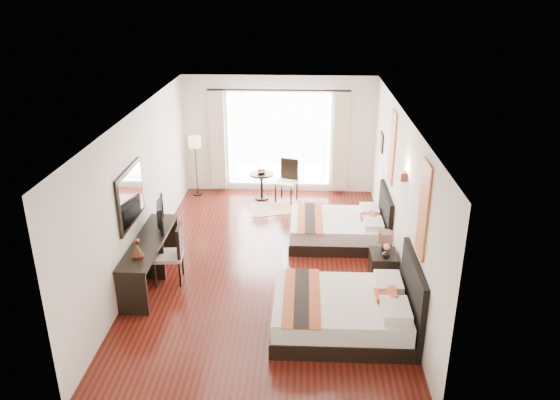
{
  "coord_description": "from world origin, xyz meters",
  "views": [
    {
      "loc": [
        0.61,
        -8.76,
        4.86
      ],
      "look_at": [
        0.19,
        0.29,
        1.15
      ],
      "focal_mm": 35.0,
      "sensor_mm": 36.0,
      "label": 1
    }
  ],
  "objects_px": {
    "table_lamp": "(385,239)",
    "fruit_bowl": "(261,172)",
    "bed_near": "(347,312)",
    "nightstand": "(383,267)",
    "television": "(157,214)",
    "desk_chair": "(170,264)",
    "window_chair": "(287,189)",
    "vase": "(386,255)",
    "side_table": "(262,186)",
    "bed_far": "(341,228)",
    "floor_lamp": "(195,146)",
    "console_desk": "(151,260)"
  },
  "relations": [
    {
      "from": "bed_far",
      "to": "desk_chair",
      "type": "distance_m",
      "value": 3.43
    },
    {
      "from": "television",
      "to": "floor_lamp",
      "type": "relative_size",
      "value": 0.57
    },
    {
      "from": "table_lamp",
      "to": "fruit_bowl",
      "type": "height_order",
      "value": "table_lamp"
    },
    {
      "from": "fruit_bowl",
      "to": "side_table",
      "type": "bearing_deg",
      "value": 85.93
    },
    {
      "from": "floor_lamp",
      "to": "side_table",
      "type": "relative_size",
      "value": 2.29
    },
    {
      "from": "television",
      "to": "window_chair",
      "type": "relative_size",
      "value": 0.84
    },
    {
      "from": "television",
      "to": "desk_chair",
      "type": "bearing_deg",
      "value": -164.49
    },
    {
      "from": "bed_far",
      "to": "console_desk",
      "type": "height_order",
      "value": "bed_far"
    },
    {
      "from": "bed_far",
      "to": "side_table",
      "type": "bearing_deg",
      "value": 128.53
    },
    {
      "from": "bed_far",
      "to": "window_chair",
      "type": "height_order",
      "value": "bed_far"
    },
    {
      "from": "bed_near",
      "to": "floor_lamp",
      "type": "bearing_deg",
      "value": 121.3
    },
    {
      "from": "bed_far",
      "to": "fruit_bowl",
      "type": "relative_size",
      "value": 8.33
    },
    {
      "from": "bed_near",
      "to": "desk_chair",
      "type": "relative_size",
      "value": 2.0
    },
    {
      "from": "console_desk",
      "to": "floor_lamp",
      "type": "xyz_separation_m",
      "value": [
        0.05,
        3.99,
        0.84
      ]
    },
    {
      "from": "side_table",
      "to": "window_chair",
      "type": "height_order",
      "value": "window_chair"
    },
    {
      "from": "vase",
      "to": "table_lamp",
      "type": "bearing_deg",
      "value": 90.07
    },
    {
      "from": "nightstand",
      "to": "fruit_bowl",
      "type": "distance_m",
      "value": 4.39
    },
    {
      "from": "console_desk",
      "to": "fruit_bowl",
      "type": "relative_size",
      "value": 9.64
    },
    {
      "from": "nightstand",
      "to": "fruit_bowl",
      "type": "xyz_separation_m",
      "value": [
        -2.37,
        3.68,
        0.39
      ]
    },
    {
      "from": "bed_near",
      "to": "nightstand",
      "type": "relative_size",
      "value": 3.75
    },
    {
      "from": "television",
      "to": "fruit_bowl",
      "type": "relative_size",
      "value": 3.62
    },
    {
      "from": "nightstand",
      "to": "side_table",
      "type": "bearing_deg",
      "value": 122.67
    },
    {
      "from": "television",
      "to": "side_table",
      "type": "distance_m",
      "value": 3.7
    },
    {
      "from": "table_lamp",
      "to": "fruit_bowl",
      "type": "relative_size",
      "value": 1.78
    },
    {
      "from": "bed_near",
      "to": "window_chair",
      "type": "xyz_separation_m",
      "value": [
        -1.06,
        4.99,
        -0.0
      ]
    },
    {
      "from": "bed_near",
      "to": "bed_far",
      "type": "bearing_deg",
      "value": 88.39
    },
    {
      "from": "console_desk",
      "to": "fruit_bowl",
      "type": "height_order",
      "value": "console_desk"
    },
    {
      "from": "console_desk",
      "to": "desk_chair",
      "type": "relative_size",
      "value": 2.12
    },
    {
      "from": "console_desk",
      "to": "floor_lamp",
      "type": "height_order",
      "value": "floor_lamp"
    },
    {
      "from": "table_lamp",
      "to": "floor_lamp",
      "type": "height_order",
      "value": "floor_lamp"
    },
    {
      "from": "nightstand",
      "to": "window_chair",
      "type": "bearing_deg",
      "value": 116.42
    },
    {
      "from": "floor_lamp",
      "to": "fruit_bowl",
      "type": "distance_m",
      "value": 1.67
    },
    {
      "from": "vase",
      "to": "fruit_bowl",
      "type": "height_order",
      "value": "fruit_bowl"
    },
    {
      "from": "bed_near",
      "to": "nightstand",
      "type": "distance_m",
      "value": 1.59
    },
    {
      "from": "side_table",
      "to": "desk_chair",
      "type": "bearing_deg",
      "value": -108.19
    },
    {
      "from": "table_lamp",
      "to": "vase",
      "type": "bearing_deg",
      "value": -89.93
    },
    {
      "from": "bed_near",
      "to": "vase",
      "type": "distance_m",
      "value": 1.51
    },
    {
      "from": "vase",
      "to": "side_table",
      "type": "height_order",
      "value": "vase"
    },
    {
      "from": "television",
      "to": "desk_chair",
      "type": "distance_m",
      "value": 0.95
    },
    {
      "from": "television",
      "to": "desk_chair",
      "type": "height_order",
      "value": "television"
    },
    {
      "from": "table_lamp",
      "to": "console_desk",
      "type": "xyz_separation_m",
      "value": [
        -3.99,
        -0.18,
        -0.4
      ]
    },
    {
      "from": "bed_far",
      "to": "fruit_bowl",
      "type": "distance_m",
      "value": 2.8
    },
    {
      "from": "bed_far",
      "to": "floor_lamp",
      "type": "relative_size",
      "value": 1.31
    },
    {
      "from": "bed_far",
      "to": "television",
      "type": "distance_m",
      "value": 3.57
    },
    {
      "from": "side_table",
      "to": "fruit_bowl",
      "type": "relative_size",
      "value": 2.76
    },
    {
      "from": "side_table",
      "to": "fruit_bowl",
      "type": "height_order",
      "value": "fruit_bowl"
    },
    {
      "from": "vase",
      "to": "window_chair",
      "type": "xyz_separation_m",
      "value": [
        -1.79,
        3.7,
        -0.27
      ]
    },
    {
      "from": "bed_far",
      "to": "console_desk",
      "type": "relative_size",
      "value": 0.86
    },
    {
      "from": "table_lamp",
      "to": "television",
      "type": "bearing_deg",
      "value": 174.72
    },
    {
      "from": "desk_chair",
      "to": "floor_lamp",
      "type": "bearing_deg",
      "value": -91.23
    }
  ]
}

